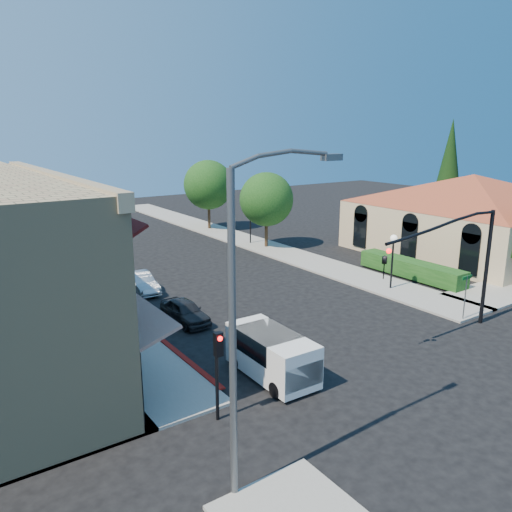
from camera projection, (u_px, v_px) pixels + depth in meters
ground at (403, 375)px, 20.71m from camera, size 120.00×120.00×0.00m
sidewalk_left at (38, 265)px, 37.46m from camera, size 3.50×50.00×0.12m
sidewalk_right at (235, 237)px, 47.07m from camera, size 3.50×50.00×0.12m
curb_red_strip at (168, 347)px, 23.31m from camera, size 0.25×10.00×0.06m
mission_building at (471, 207)px, 41.06m from camera, size 30.12×30.12×6.40m
hedge at (410, 278)px, 34.32m from camera, size 1.40×8.00×1.10m
conifer_far at (449, 167)px, 48.91m from camera, size 3.20×3.20×11.00m
street_tree_a at (266, 199)px, 42.09m from camera, size 4.56×4.56×6.48m
street_tree_b at (208, 185)px, 49.99m from camera, size 4.94×4.94×7.02m
signal_mast_arm at (464, 253)px, 24.12m from camera, size 8.01×0.39×6.00m
secondary_signal at (218, 360)px, 16.87m from camera, size 0.28×0.42×3.32m
cobra_streetlight at (244, 314)px, 12.79m from camera, size 3.60×0.25×9.31m
street_name_sign at (466, 290)px, 26.17m from camera, size 0.80×0.06×2.50m
lamppost_left_near at (132, 298)px, 21.76m from camera, size 0.44×0.44×3.57m
lamppost_left_far at (54, 241)px, 32.94m from camera, size 0.44×0.44×3.57m
lamppost_right_near at (393, 248)px, 31.10m from camera, size 0.44×0.44×3.57m
lamppost_right_far at (250, 214)px, 43.88m from camera, size 0.44×0.44×3.57m
white_van at (272, 352)px, 20.24m from camera, size 1.95×4.30×1.89m
parked_car_a at (185, 311)px, 26.21m from camera, size 1.58×3.66×1.23m
parked_car_b at (140, 283)px, 31.12m from camera, size 1.41×3.80×1.24m
parked_car_c at (98, 255)px, 37.87m from camera, size 2.02×4.75×1.37m
parked_car_d at (62, 245)px, 41.20m from camera, size 2.36×4.60×1.24m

